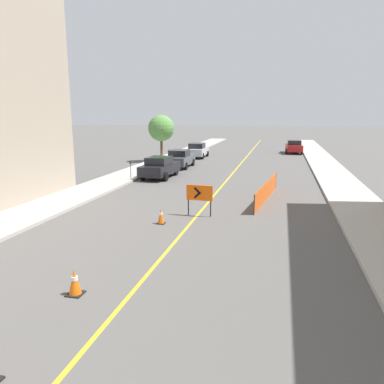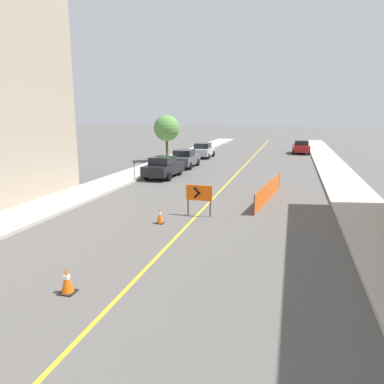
# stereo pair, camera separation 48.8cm
# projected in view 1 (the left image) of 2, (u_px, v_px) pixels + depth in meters

# --- Properties ---
(lane_stripe) EXTENTS (0.12, 70.67, 0.01)m
(lane_stripe) POSITION_uv_depth(u_px,v_px,m) (238.00, 166.00, 34.05)
(lane_stripe) COLOR gold
(lane_stripe) RESTS_ON ground_plane
(sidewalk_left) EXTENTS (2.81, 70.67, 0.15)m
(sidewalk_left) POSITION_uv_depth(u_px,v_px,m) (158.00, 163.00, 35.79)
(sidewalk_left) COLOR #ADA89E
(sidewalk_left) RESTS_ON ground_plane
(sidewalk_right) EXTENTS (2.81, 70.67, 0.15)m
(sidewalk_right) POSITION_uv_depth(u_px,v_px,m) (328.00, 168.00, 32.28)
(sidewalk_right) COLOR #ADA89E
(sidewalk_right) RESTS_ON ground_plane
(traffic_cone_second) EXTENTS (0.42, 0.42, 0.72)m
(traffic_cone_second) POSITION_uv_depth(u_px,v_px,m) (75.00, 282.00, 9.90)
(traffic_cone_second) COLOR black
(traffic_cone_second) RESTS_ON ground_plane
(traffic_cone_third) EXTENTS (0.35, 0.35, 0.70)m
(traffic_cone_third) POSITION_uv_depth(u_px,v_px,m) (161.00, 216.00, 16.31)
(traffic_cone_third) COLOR black
(traffic_cone_third) RESTS_ON ground_plane
(arrow_barricade_primary) EXTENTS (1.26, 0.13, 1.47)m
(arrow_barricade_primary) POSITION_uv_depth(u_px,v_px,m) (199.00, 194.00, 17.41)
(arrow_barricade_primary) COLOR #EF560C
(arrow_barricade_primary) RESTS_ON ground_plane
(safety_mesh_fence) EXTENTS (0.93, 7.15, 1.00)m
(safety_mesh_fence) POSITION_uv_depth(u_px,v_px,m) (267.00, 191.00, 20.92)
(safety_mesh_fence) COLOR #EF560C
(safety_mesh_fence) RESTS_ON ground_plane
(parked_car_curb_near) EXTENTS (2.04, 4.40, 1.59)m
(parked_car_curb_near) POSITION_uv_depth(u_px,v_px,m) (160.00, 167.00, 27.89)
(parked_car_curb_near) COLOR black
(parked_car_curb_near) RESTS_ON ground_plane
(parked_car_curb_mid) EXTENTS (1.93, 4.30, 1.59)m
(parked_car_curb_mid) POSITION_uv_depth(u_px,v_px,m) (180.00, 159.00, 33.25)
(parked_car_curb_mid) COLOR #474C51
(parked_car_curb_mid) RESTS_ON ground_plane
(parked_car_curb_far) EXTENTS (1.94, 4.33, 1.59)m
(parked_car_curb_far) POSITION_uv_depth(u_px,v_px,m) (197.00, 150.00, 40.73)
(parked_car_curb_far) COLOR #B7B7BC
(parked_car_curb_far) RESTS_ON ground_plane
(parked_car_opposite_side) EXTENTS (1.98, 4.37, 1.59)m
(parked_car_opposite_side) POSITION_uv_depth(u_px,v_px,m) (294.00, 147.00, 45.14)
(parked_car_opposite_side) COLOR maroon
(parked_car_opposite_side) RESTS_ON ground_plane
(parking_meter_near_curb) EXTENTS (0.12, 0.11, 1.33)m
(parking_meter_near_curb) POSITION_uv_depth(u_px,v_px,m) (131.00, 166.00, 26.61)
(parking_meter_near_curb) COLOR #4C4C51
(parking_meter_near_curb) RESTS_ON sidewalk_left
(parking_meter_far_curb) EXTENTS (0.12, 0.11, 1.24)m
(parking_meter_far_curb) POSITION_uv_depth(u_px,v_px,m) (169.00, 153.00, 35.70)
(parking_meter_far_curb) COLOR #4C4C51
(parking_meter_far_curb) RESTS_ON sidewalk_left
(street_tree_left_near) EXTENTS (2.56, 2.56, 4.44)m
(street_tree_left_near) POSITION_uv_depth(u_px,v_px,m) (161.00, 128.00, 36.72)
(street_tree_left_near) COLOR #4C3823
(street_tree_left_near) RESTS_ON sidewalk_left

